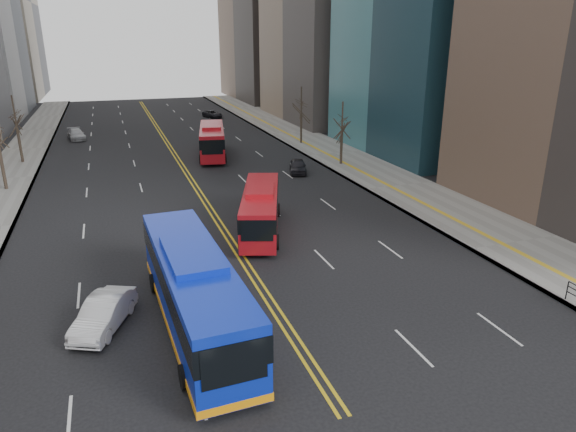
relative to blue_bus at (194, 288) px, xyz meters
The scene contains 11 objects.
sidewalk_right 38.68m from the blue_bus, 56.28° to the left, with size 7.00×130.00×0.15m, color gray.
sidewalk_left 34.55m from the blue_bus, 111.34° to the left, with size 5.00×130.00×0.15m, color gray.
centerline 42.36m from the blue_bus, 84.65° to the left, with size 0.55×100.00×0.01m.
street_trees 22.11m from the blue_bus, 98.48° to the left, with size 35.20×47.20×7.60m.
blue_bus is the anchor object (origin of this frame).
red_bus_near 12.68m from the blue_bus, 59.85° to the left, with size 5.45×10.27×3.22m.
red_bus_far 36.67m from the blue_bus, 77.47° to the left, with size 4.76×11.61×3.59m.
car_white 4.45m from the blue_bus, 162.23° to the left, with size 1.56×4.48×1.48m, color silver.
car_dark_mid 29.34m from the blue_bus, 60.43° to the left, with size 1.59×3.96×1.35m, color black.
car_silver 52.14m from the blue_bus, 97.80° to the left, with size 1.91×4.71×1.37m, color #AAAAAF.
car_dark_far 66.63m from the blue_bus, 78.04° to the left, with size 2.00×4.35×1.21m, color black.
Camera 1 is at (-6.83, -8.39, 12.84)m, focal length 32.00 mm.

